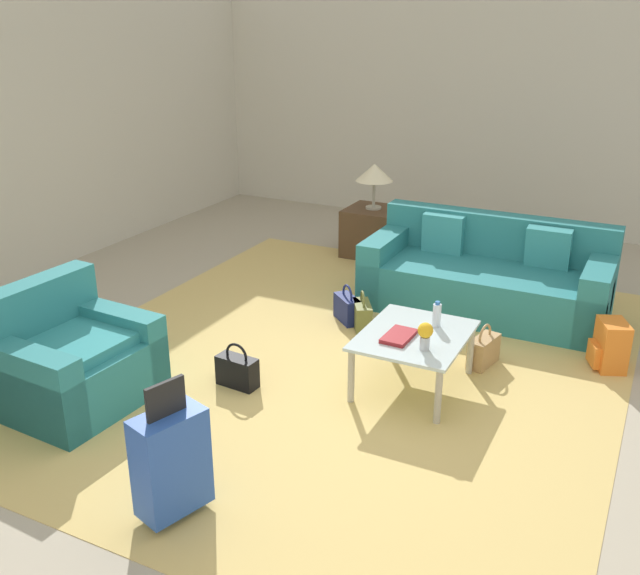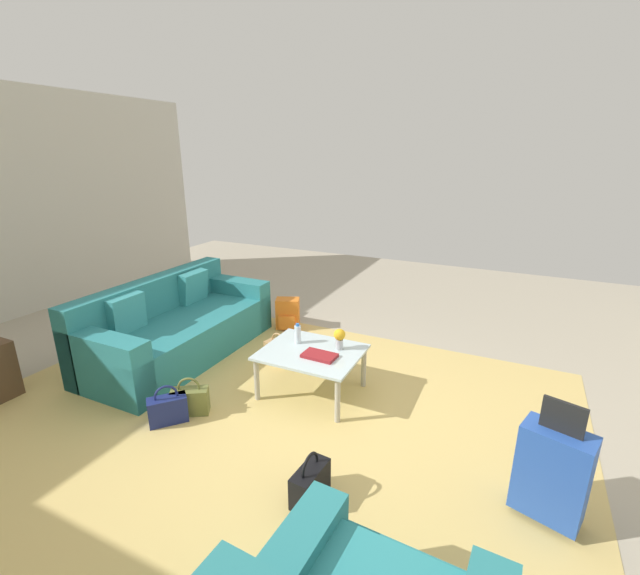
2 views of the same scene
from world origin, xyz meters
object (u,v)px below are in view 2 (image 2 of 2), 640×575
Objects in this scene: couch at (175,329)px; water_bottle at (298,334)px; handbag_black at (310,483)px; suitcase_blue at (552,472)px; handbag_tan at (279,352)px; coffee_table at (312,356)px; handbag_olive at (190,401)px; backpack_orange at (288,314)px; coffee_table_book at (319,356)px; handbag_navy at (168,409)px; flower_vase at (340,337)px.

water_bottle is (-1.60, -0.00, 0.24)m from couch.
handbag_black is at bearing 151.47° from couch.
suitcase_blue is 2.83m from handbag_tan.
handbag_olive is at bearing 43.23° from coffee_table.
backpack_orange reaches higher than handbag_black.
water_bottle is at bearing -27.34° from coffee_table_book.
handbag_olive is at bearing -113.78° from handbag_navy.
couch is 1.93m from coffee_table_book.
backpack_orange is at bearing -123.95° from couch.
coffee_table_book is 1.79m from backpack_orange.
handbag_navy is (-0.90, 1.06, -0.17)m from couch.
water_bottle is (0.20, -0.10, 0.15)m from coffee_table.
handbag_tan is at bearing -53.25° from handbag_black.
coffee_table is at bearing 34.29° from flower_vase.
couch is at bearing -49.74° from handbag_navy.
handbag_black is (-2.38, 1.29, -0.17)m from couch.
backpack_orange is (1.58, -2.48, 0.06)m from handbag_black.
couch reaches higher than coffee_table.
water_bottle is 1.57m from handbag_black.
handbag_tan is at bearing -31.00° from coffee_table_book.
flower_vase reaches higher than water_bottle.
backpack_orange is (0.40, -0.90, 0.06)m from handbag_tan.
handbag_navy is at bearing 44.61° from flower_vase.
flower_vase is at bearing -178.58° from couch.
handbag_tan is (-1.20, -0.29, -0.17)m from couch.
handbag_olive and handbag_tan have the same top height.
handbag_navy is 1.50m from handbag_black.
suitcase_blue is at bearing -160.79° from handbag_black.
handbag_olive is (1.04, 0.92, -0.44)m from flower_vase.
coffee_table reaches higher than handbag_black.
handbag_black is (-1.18, 1.58, 0.00)m from handbag_tan.
handbag_black is 0.89× the size of backpack_orange.
coffee_table_book is 1.21m from handbag_olive.
coffee_table_book is 1.25m from handbag_black.
couch is 1.80m from coffee_table.
couch reaches higher than handbag_navy.
coffee_table is at bearing -31.67° from coffee_table_book.
couch is at bearing -11.90° from suitcase_blue.
coffee_table_book is 1.39m from handbag_navy.
handbag_olive is 1.00× the size of handbag_tan.
coffee_table_book reaches higher than handbag_tan.
water_bottle is 1.47m from backpack_orange.
coffee_table is 0.16m from coffee_table_book.
handbag_navy is at bearing -9.06° from handbag_black.
handbag_olive is (0.94, 0.69, -0.33)m from coffee_table_book.
handbag_navy is (0.70, 1.06, -0.41)m from water_bottle.
coffee_table_book is 0.36× the size of suitcase_blue.
water_bottle is 0.38m from coffee_table_book.
couch reaches higher than handbag_olive.
flower_vase is (-0.10, -0.23, 0.11)m from coffee_table_book.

